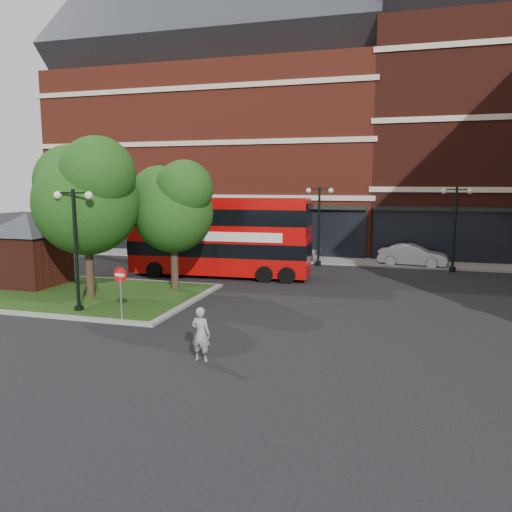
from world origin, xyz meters
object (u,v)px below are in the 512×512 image
(woman, at_px, (201,334))
(car_silver, at_px, (287,250))
(bus, at_px, (219,232))
(car_white, at_px, (413,255))

(woman, relative_size, car_silver, 0.39)
(bus, bearing_deg, car_white, 29.14)
(woman, xyz_separation_m, car_white, (6.47, 19.50, -0.12))
(bus, relative_size, car_white, 2.42)
(bus, bearing_deg, car_silver, 66.89)
(bus, height_order, car_white, bus)
(woman, height_order, car_white, woman)
(car_white, bearing_deg, woman, 169.48)
(bus, height_order, woman, bus)
(car_silver, bearing_deg, car_white, -97.90)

